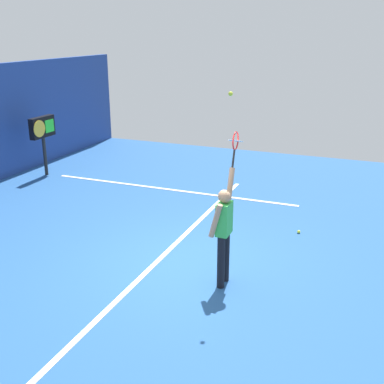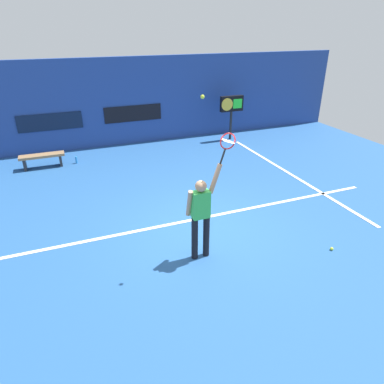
{
  "view_description": "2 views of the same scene",
  "coord_description": "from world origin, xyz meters",
  "px_view_note": "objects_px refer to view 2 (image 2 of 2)",
  "views": [
    {
      "loc": [
        -7.5,
        -3.22,
        4.13
      ],
      "look_at": [
        -0.21,
        -0.29,
        1.48
      ],
      "focal_mm": 45.3,
      "sensor_mm": 36.0,
      "label": 1
    },
    {
      "loc": [
        -2.77,
        -6.32,
        4.29
      ],
      "look_at": [
        -0.54,
        -0.65,
        1.33
      ],
      "focal_mm": 32.49,
      "sensor_mm": 36.0,
      "label": 2
    }
  ],
  "objects_px": {
    "tennis_racket": "(227,143)",
    "spare_ball": "(332,249)",
    "tennis_ball": "(203,97)",
    "scoreboard_clock": "(232,106)",
    "court_bench": "(42,158)",
    "tennis_player": "(201,213)",
    "water_bottle": "(76,160)"
  },
  "relations": [
    {
      "from": "tennis_racket",
      "to": "tennis_ball",
      "type": "relative_size",
      "value": 9.21
    },
    {
      "from": "spare_ball",
      "to": "tennis_player",
      "type": "bearing_deg",
      "value": 162.68
    },
    {
      "from": "court_bench",
      "to": "scoreboard_clock",
      "type": "bearing_deg",
      "value": 4.48
    },
    {
      "from": "tennis_ball",
      "to": "scoreboard_clock",
      "type": "bearing_deg",
      "value": 58.7
    },
    {
      "from": "tennis_player",
      "to": "court_bench",
      "type": "height_order",
      "value": "tennis_player"
    },
    {
      "from": "tennis_player",
      "to": "spare_ball",
      "type": "distance_m",
      "value": 2.94
    },
    {
      "from": "court_bench",
      "to": "spare_ball",
      "type": "xyz_separation_m",
      "value": [
        5.58,
        -7.22,
        -0.3
      ]
    },
    {
      "from": "tennis_player",
      "to": "spare_ball",
      "type": "relative_size",
      "value": 29.05
    },
    {
      "from": "scoreboard_clock",
      "to": "spare_ball",
      "type": "bearing_deg",
      "value": -101.58
    },
    {
      "from": "scoreboard_clock",
      "to": "tennis_ball",
      "type": "bearing_deg",
      "value": -121.3
    },
    {
      "from": "tennis_player",
      "to": "tennis_racket",
      "type": "relative_size",
      "value": 3.15
    },
    {
      "from": "tennis_player",
      "to": "water_bottle",
      "type": "distance_m",
      "value": 6.72
    },
    {
      "from": "tennis_racket",
      "to": "court_bench",
      "type": "relative_size",
      "value": 0.45
    },
    {
      "from": "court_bench",
      "to": "water_bottle",
      "type": "relative_size",
      "value": 5.83
    },
    {
      "from": "scoreboard_clock",
      "to": "water_bottle",
      "type": "height_order",
      "value": "scoreboard_clock"
    },
    {
      "from": "court_bench",
      "to": "water_bottle",
      "type": "height_order",
      "value": "court_bench"
    },
    {
      "from": "scoreboard_clock",
      "to": "tennis_player",
      "type": "bearing_deg",
      "value": -121.39
    },
    {
      "from": "scoreboard_clock",
      "to": "court_bench",
      "type": "distance_m",
      "value": 7.27
    },
    {
      "from": "tennis_racket",
      "to": "scoreboard_clock",
      "type": "bearing_deg",
      "value": 61.72
    },
    {
      "from": "tennis_ball",
      "to": "water_bottle",
      "type": "distance_m",
      "value": 7.4
    },
    {
      "from": "spare_ball",
      "to": "water_bottle",
      "type": "bearing_deg",
      "value": 122.17
    },
    {
      "from": "tennis_player",
      "to": "tennis_racket",
      "type": "bearing_deg",
      "value": -0.49
    },
    {
      "from": "tennis_racket",
      "to": "spare_ball",
      "type": "xyz_separation_m",
      "value": [
        2.15,
        -0.82,
        -2.32
      ]
    },
    {
      "from": "scoreboard_clock",
      "to": "spare_ball",
      "type": "height_order",
      "value": "scoreboard_clock"
    },
    {
      "from": "tennis_ball",
      "to": "water_bottle",
      "type": "bearing_deg",
      "value": 106.12
    },
    {
      "from": "scoreboard_clock",
      "to": "court_bench",
      "type": "height_order",
      "value": "scoreboard_clock"
    },
    {
      "from": "tennis_player",
      "to": "scoreboard_clock",
      "type": "distance_m",
      "value": 8.15
    },
    {
      "from": "court_bench",
      "to": "water_bottle",
      "type": "distance_m",
      "value": 1.07
    },
    {
      "from": "tennis_racket",
      "to": "court_bench",
      "type": "xyz_separation_m",
      "value": [
        -3.43,
        6.39,
        -2.01
      ]
    },
    {
      "from": "tennis_player",
      "to": "water_bottle",
      "type": "xyz_separation_m",
      "value": [
        -1.89,
        6.39,
        -0.89
      ]
    },
    {
      "from": "water_bottle",
      "to": "spare_ball",
      "type": "distance_m",
      "value": 8.53
    },
    {
      "from": "tennis_racket",
      "to": "scoreboard_clock",
      "type": "distance_m",
      "value": 7.96
    }
  ]
}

